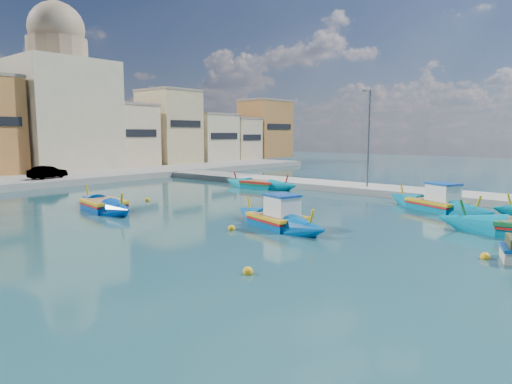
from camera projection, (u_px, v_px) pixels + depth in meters
ground at (303, 247)px, 18.91m from camera, size 160.00×160.00×0.00m
east_quay at (447, 196)px, 32.46m from camera, size 4.00×70.00×0.50m
north_townhouses at (35, 130)px, 48.63m from camera, size 83.20×7.87×10.19m
church_block at (60, 100)px, 51.11m from camera, size 10.00×10.00×19.10m
quay_street_lamp at (368, 138)px, 35.38m from camera, size 1.18×0.16×8.00m
luzzu_turquoise_cabin at (437, 205)px, 27.74m from camera, size 5.18×8.33×2.68m
luzzu_blue_cabin at (278, 221)px, 22.86m from camera, size 3.71×7.56×2.60m
luzzu_cyan_mid at (260, 185)px, 38.99m from camera, size 2.22×7.75×2.26m
luzzu_green at (104, 207)px, 27.71m from camera, size 3.04×7.58×2.32m
mooring_buoys at (248, 224)px, 23.21m from camera, size 23.41×22.15×0.36m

